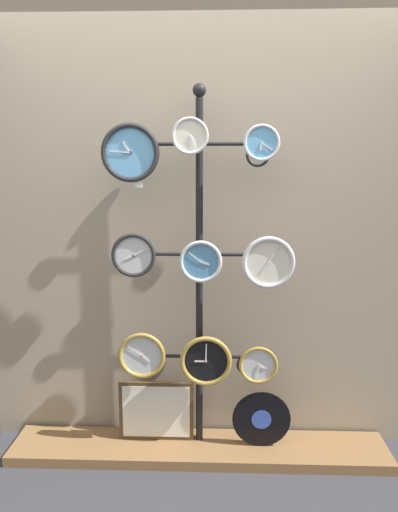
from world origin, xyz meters
name	(u,v)px	position (x,y,z in m)	size (l,w,h in m)	color
ground_plane	(196,492)	(0.00, 0.00, 0.00)	(12.00, 12.00, 0.00)	#333338
shop_wall	(200,213)	(0.00, 0.57, 1.40)	(4.40, 0.04, 2.80)	gray
low_shelf	(199,449)	(0.00, 0.35, 0.03)	(2.20, 0.36, 0.06)	brown
display_stand	(199,322)	(0.00, 0.41, 0.79)	(0.78, 0.37, 2.10)	black
clock_top_left	(130,153)	(-0.36, 0.32, 1.74)	(0.31, 0.04, 0.31)	#60A8DB
clock_top_center	(190,136)	(-0.04, 0.31, 1.82)	(0.19, 0.04, 0.19)	silver
clock_top_right	(262,143)	(0.33, 0.32, 1.79)	(0.19, 0.04, 0.19)	#60A8DB
clock_middle_left	(134,255)	(-0.35, 0.30, 1.20)	(0.24, 0.04, 0.24)	silver
clock_middle_center	(201,262)	(0.01, 0.33, 1.16)	(0.23, 0.04, 0.23)	#4C84B2
clock_middle_right	(268,262)	(0.37, 0.30, 1.16)	(0.29, 0.04, 0.29)	silver
clock_bottom_left	(142,355)	(-0.32, 0.32, 0.62)	(0.27, 0.04, 0.27)	silver
clock_bottom_center	(206,361)	(0.04, 0.31, 0.60)	(0.29, 0.04, 0.29)	black
clock_bottom_right	(258,365)	(0.34, 0.33, 0.57)	(0.22, 0.04, 0.22)	silver
vinyl_record	(261,419)	(0.36, 0.35, 0.23)	(0.34, 0.01, 0.34)	black
picture_frame	(156,411)	(-0.26, 0.40, 0.24)	(0.44, 0.02, 0.36)	#4C381E
price_tag_upper	(139,185)	(-0.32, 0.32, 1.57)	(0.04, 0.00, 0.03)	white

